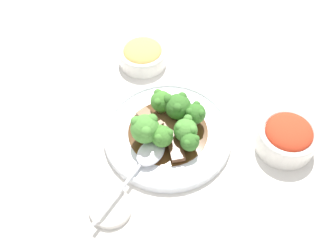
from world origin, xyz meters
name	(u,v)px	position (x,y,z in m)	size (l,w,h in m)	color
ground_plane	(168,136)	(0.00, 0.00, 0.00)	(4.00, 4.00, 0.00)	silver
main_plate	(168,133)	(0.00, 0.00, 0.01)	(0.25, 0.25, 0.02)	white
beef_strip_0	(149,120)	(0.00, -0.04, 0.03)	(0.04, 0.06, 0.01)	brown
beef_strip_1	(176,150)	(0.04, 0.04, 0.02)	(0.05, 0.05, 0.01)	#56331E
beef_strip_2	(167,127)	(0.00, 0.00, 0.02)	(0.08, 0.07, 0.01)	brown
broccoli_floret_0	(190,141)	(0.02, 0.06, 0.04)	(0.04, 0.04, 0.04)	#8EB756
broccoli_floret_1	(176,105)	(-0.04, 0.00, 0.05)	(0.05, 0.05, 0.06)	#7FA84C
broccoli_floret_2	(195,113)	(-0.04, 0.04, 0.05)	(0.04, 0.04, 0.05)	#8EB756
broccoli_floret_3	(162,136)	(0.04, 0.01, 0.05)	(0.04, 0.04, 0.05)	#7FA84C
broccoli_floret_4	(145,128)	(0.04, -0.03, 0.06)	(0.06, 0.06, 0.06)	#7FA84C
broccoli_floret_5	(187,128)	(0.00, 0.04, 0.05)	(0.05, 0.05, 0.05)	#7FA84C
broccoli_floret_6	(161,101)	(-0.03, -0.04, 0.05)	(0.04, 0.04, 0.05)	#8EB756
serving_spoon	(146,157)	(0.08, 0.00, 0.03)	(0.20, 0.05, 0.01)	silver
side_bowl_kimchi	(287,137)	(-0.09, 0.21, 0.03)	(0.11, 0.11, 0.06)	white
side_bowl_appetizer	(143,55)	(-0.15, -0.15, 0.02)	(0.11, 0.11, 0.05)	white
sauce_dish	(110,208)	(0.19, -0.01, 0.01)	(0.08, 0.08, 0.01)	white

